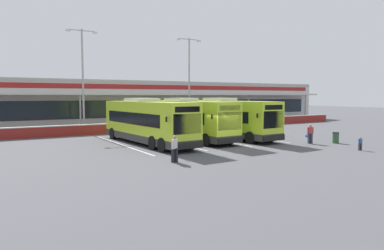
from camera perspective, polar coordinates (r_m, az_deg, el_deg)
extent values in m
plane|color=#4C4C51|center=(27.31, 5.61, -3.68)|extent=(200.00, 200.00, 0.00)
cube|color=silver|center=(51.23, -12.88, 3.24)|extent=(70.00, 10.00, 5.50)
cube|color=#19232D|center=(46.52, -10.90, 2.58)|extent=(66.00, 0.08, 2.20)
cube|color=maroon|center=(46.49, -10.95, 6.09)|extent=(68.00, 0.08, 0.60)
cube|color=beige|center=(45.10, -10.28, 4.94)|extent=(67.00, 3.00, 0.24)
cube|color=gray|center=(51.25, -12.94, 6.59)|extent=(70.00, 10.00, 0.50)
cylinder|color=#999999|center=(42.13, -17.53, 1.95)|extent=(0.20, 0.20, 4.20)
cylinder|color=#999999|center=(46.68, -2.58, 2.42)|extent=(0.20, 0.20, 4.20)
cylinder|color=#999999|center=(53.76, 9.09, 2.67)|extent=(0.20, 0.20, 4.20)
cylinder|color=#999999|center=(62.52, 17.78, 2.79)|extent=(0.20, 0.20, 4.20)
cube|color=maroon|center=(39.72, -7.07, -0.33)|extent=(60.00, 0.36, 1.00)
cube|color=#B2B2B2|center=(39.67, -7.08, 0.46)|extent=(60.00, 0.40, 0.10)
cube|color=#B7DB2D|center=(29.48, -7.18, 0.66)|extent=(3.17, 12.12, 3.19)
cube|color=#333333|center=(29.60, -7.15, -1.88)|extent=(3.19, 12.14, 0.56)
cube|color=black|center=(29.82, -7.54, 1.17)|extent=(3.07, 9.72, 0.96)
cube|color=black|center=(24.34, -0.77, 0.18)|extent=(2.31, 0.22, 1.40)
cube|color=black|center=(24.27, -0.76, 2.53)|extent=(2.05, 0.19, 0.40)
cube|color=silver|center=(30.30, -8.08, 4.04)|extent=(2.19, 2.90, 0.28)
cube|color=black|center=(24.41, -0.62, -3.35)|extent=(2.45, 0.29, 0.44)
cube|color=black|center=(25.43, 1.53, 1.16)|extent=(0.09, 0.12, 0.36)
cube|color=black|center=(23.84, -4.15, 0.91)|extent=(0.09, 0.12, 0.36)
cylinder|color=black|center=(34.23, -8.90, -1.13)|extent=(0.37, 1.06, 1.04)
cylinder|color=black|center=(33.28, -12.61, -1.35)|extent=(0.37, 1.06, 1.04)
cylinder|color=black|center=(27.44, -1.86, -2.52)|extent=(0.37, 1.06, 1.04)
cylinder|color=black|center=(26.24, -6.27, -2.88)|extent=(0.37, 1.06, 1.04)
cylinder|color=black|center=(26.28, -0.22, -2.84)|extent=(0.37, 1.06, 1.04)
cylinder|color=black|center=(25.03, -4.76, -3.24)|extent=(0.37, 1.06, 1.04)
cube|color=#B7DB2D|center=(32.13, -0.82, 1.03)|extent=(3.17, 12.12, 3.19)
cube|color=#333333|center=(32.24, -0.82, -1.30)|extent=(3.19, 12.14, 0.56)
cube|color=black|center=(32.45, -1.21, 1.50)|extent=(3.07, 9.72, 0.96)
cube|color=black|center=(27.37, 6.08, 0.66)|extent=(2.31, 0.22, 1.40)
cube|color=black|center=(27.31, 6.11, 2.75)|extent=(2.05, 0.19, 0.40)
cube|color=silver|center=(32.90, -1.79, 4.14)|extent=(2.19, 2.90, 0.28)
cube|color=black|center=(27.43, 6.20, -2.48)|extent=(2.45, 0.29, 0.44)
cube|color=black|center=(28.57, 7.85, 1.51)|extent=(0.09, 0.12, 0.36)
cube|color=black|center=(26.70, 3.22, 1.33)|extent=(0.09, 0.12, 0.36)
cylinder|color=black|center=(36.75, -3.23, -0.68)|extent=(0.37, 1.06, 1.04)
cylinder|color=black|center=(35.58, -6.53, -0.88)|extent=(0.37, 1.06, 1.04)
cylinder|color=black|center=(30.38, 4.41, -1.82)|extent=(0.37, 1.06, 1.04)
cylinder|color=black|center=(28.95, 0.71, -2.14)|extent=(0.37, 1.06, 1.04)
cylinder|color=black|center=(29.31, 6.12, -2.08)|extent=(0.37, 1.06, 1.04)
cylinder|color=black|center=(27.83, 2.37, -2.42)|extent=(0.37, 1.06, 1.04)
cube|color=#B7DB2D|center=(33.76, 5.51, 1.19)|extent=(3.17, 12.12, 3.19)
cube|color=#333333|center=(33.87, 5.49, -1.03)|extent=(3.19, 12.14, 0.56)
cube|color=black|center=(34.06, 5.08, 1.63)|extent=(3.07, 9.72, 0.96)
cube|color=black|center=(29.45, 12.95, 0.85)|extent=(2.31, 0.22, 1.40)
cube|color=black|center=(29.39, 13.00, 2.79)|extent=(2.05, 0.19, 0.40)
cube|color=silver|center=(34.48, 4.46, 4.15)|extent=(2.19, 2.90, 0.28)
cube|color=black|center=(29.51, 13.05, -2.07)|extent=(2.45, 0.29, 0.44)
cube|color=black|center=(30.74, 14.32, 1.64)|extent=(0.09, 0.12, 0.36)
cube|color=black|center=(28.62, 10.47, 1.48)|extent=(0.09, 0.12, 0.36)
cylinder|color=black|center=(38.21, 2.45, -0.47)|extent=(0.37, 1.06, 1.04)
cylinder|color=black|center=(36.83, -0.53, -0.66)|extent=(0.37, 1.06, 1.04)
cylinder|color=black|center=(32.33, 10.76, -1.50)|extent=(0.37, 1.06, 1.04)
cylinder|color=black|center=(30.70, 7.60, -1.79)|extent=(0.37, 1.06, 1.04)
cylinder|color=black|center=(31.37, 12.57, -1.72)|extent=(0.37, 1.06, 1.04)
cylinder|color=black|center=(29.68, 9.41, -2.03)|extent=(0.37, 1.06, 1.04)
cube|color=silver|center=(29.58, -11.40, -3.09)|extent=(0.14, 13.00, 0.01)
cube|color=silver|center=(31.25, -4.14, -2.59)|extent=(0.14, 13.00, 0.01)
cube|color=silver|center=(33.37, 2.29, -2.12)|extent=(0.14, 13.00, 0.01)
cube|color=silver|center=(35.85, 7.88, -1.68)|extent=(0.14, 13.00, 0.01)
cube|color=#33333D|center=(31.09, 18.31, -2.09)|extent=(0.19, 0.22, 0.84)
cube|color=#33333D|center=(31.07, 18.67, -2.10)|extent=(0.19, 0.22, 0.84)
cube|color=#B23838|center=(31.01, 18.52, -0.81)|extent=(0.40, 0.33, 0.56)
cube|color=#B23838|center=(30.90, 18.17, -0.87)|extent=(0.12, 0.13, 0.54)
cube|color=#B23838|center=(31.12, 18.88, -0.85)|extent=(0.12, 0.13, 0.54)
sphere|color=tan|center=(30.97, 18.54, -0.09)|extent=(0.22, 0.22, 0.22)
cube|color=#194C9E|center=(30.93, 18.01, -1.72)|extent=(0.21, 0.30, 0.22)
cylinder|color=#194C9E|center=(30.91, 18.02, -1.39)|extent=(0.02, 0.02, 0.16)
cube|color=black|center=(21.26, -3.08, -4.93)|extent=(0.21, 0.23, 0.84)
cube|color=black|center=(21.32, -2.57, -4.89)|extent=(0.21, 0.23, 0.84)
cube|color=silver|center=(21.18, -2.83, -3.04)|extent=(0.40, 0.36, 0.56)
cube|color=silver|center=(21.00, -3.16, -3.19)|extent=(0.13, 0.13, 0.54)
cube|color=silver|center=(21.37, -2.52, -3.05)|extent=(0.13, 0.13, 0.54)
sphere|color=tan|center=(21.13, -2.84, -1.99)|extent=(0.22, 0.22, 0.22)
cube|color=#33333D|center=(28.65, 25.33, -3.19)|extent=(0.11, 0.13, 0.52)
cube|color=#33333D|center=(28.67, 25.57, -3.19)|extent=(0.11, 0.13, 0.52)
cube|color=#2D5693|center=(28.61, 25.48, -2.33)|extent=(0.23, 0.17, 0.35)
cube|color=#2D5693|center=(28.51, 25.29, -2.38)|extent=(0.07, 0.07, 0.33)
cube|color=#2D5693|center=(28.71, 25.67, -2.35)|extent=(0.07, 0.07, 0.33)
sphere|color=tan|center=(28.58, 25.50, -1.85)|extent=(0.14, 0.14, 0.14)
cylinder|color=#9E9EA3|center=(39.77, -17.15, 6.71)|extent=(0.20, 0.20, 11.00)
cylinder|color=#9E9EA3|center=(40.33, -17.34, 14.33)|extent=(2.80, 0.10, 0.10)
cube|color=silver|center=(39.99, -19.34, 14.22)|extent=(0.44, 0.28, 0.20)
cube|color=silver|center=(40.67, -15.37, 14.15)|extent=(0.44, 0.28, 0.20)
cylinder|color=#9E9EA3|center=(43.89, -0.46, 6.72)|extent=(0.20, 0.20, 11.00)
cylinder|color=#9E9EA3|center=(44.40, -0.46, 13.63)|extent=(2.80, 0.10, 0.10)
cube|color=silver|center=(43.69, -2.08, 13.64)|extent=(0.44, 0.28, 0.20)
cube|color=silver|center=(45.11, 1.11, 13.36)|extent=(0.44, 0.28, 0.20)
cylinder|color=#2D5133|center=(32.13, 22.12, -1.97)|extent=(0.52, 0.52, 0.85)
cylinder|color=black|center=(32.08, 22.15, -1.15)|extent=(0.54, 0.54, 0.08)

